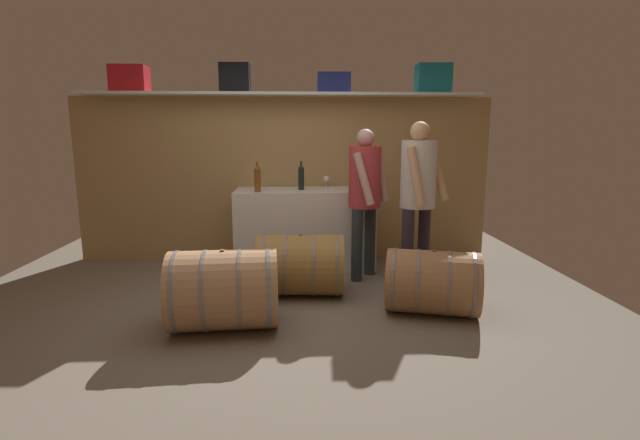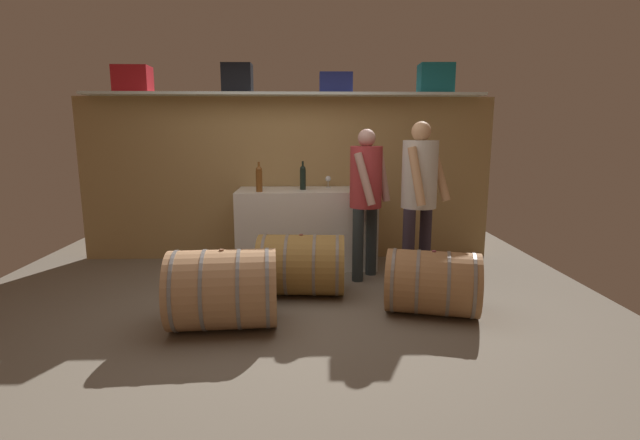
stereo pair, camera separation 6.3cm
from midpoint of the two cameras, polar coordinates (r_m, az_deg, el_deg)
ground_plane at (r=4.64m, az=-4.12°, el=-9.43°), size 6.29×7.22×0.02m
back_wall_panel at (r=5.89m, az=-3.70°, el=5.00°), size 5.09×0.10×2.01m
high_shelf_board at (r=5.73m, az=-3.87°, el=15.04°), size 4.68×0.40×0.03m
toolcase_red at (r=6.07m, az=-21.58°, el=15.67°), size 0.41×0.29×0.30m
toolcase_black at (r=5.79m, az=-9.73°, el=16.67°), size 0.35×0.25×0.33m
toolcase_navy at (r=5.75m, az=2.26°, el=16.36°), size 0.39×0.27×0.23m
toolcase_teal at (r=5.96m, az=14.21°, el=16.37°), size 0.41×0.31×0.34m
work_cabinet at (r=5.58m, az=-1.32°, el=-0.94°), size 1.62×0.67×0.92m
wine_bottle_amber at (r=5.32m, az=-7.10°, el=5.05°), size 0.07×0.07×0.34m
wine_bottle_dark at (r=5.48m, az=-1.77°, el=5.26°), size 0.07×0.07×0.33m
wine_glass at (r=5.71m, az=1.31°, el=4.98°), size 0.07×0.07×0.14m
red_funnel at (r=5.37m, az=6.50°, el=4.14°), size 0.11×0.11×0.12m
wine_barrel_near at (r=3.91m, az=-11.29°, el=-8.27°), size 0.90×0.71×0.66m
wine_barrel_far at (r=4.61m, az=-1.91°, el=-5.47°), size 0.88×0.65×0.61m
wine_barrel_flank at (r=4.25m, az=13.97°, el=-7.43°), size 0.91×0.75×0.58m
winemaker_pouring at (r=4.87m, az=12.42°, el=3.98°), size 0.53×0.52×1.69m
visitor_tasting at (r=5.03m, az=6.02°, el=3.86°), size 0.47×0.51×1.62m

